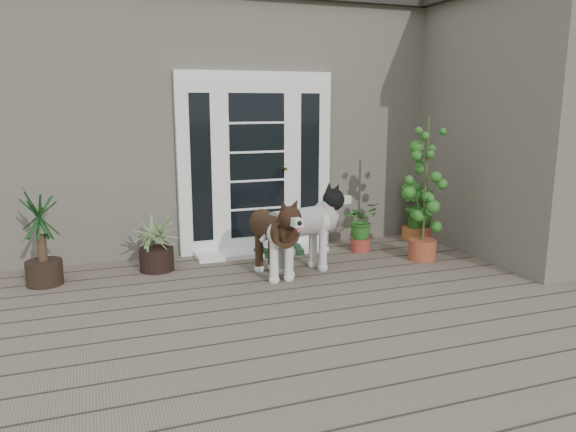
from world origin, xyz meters
name	(u,v)px	position (x,y,z in m)	size (l,w,h in m)	color
deck	(350,314)	(0.00, 0.40, 0.06)	(6.20, 4.60, 0.12)	#6B5B4C
house_main	(230,126)	(0.00, 4.65, 1.55)	(7.40, 4.00, 3.10)	#665E54
roof_main	(228,14)	(0.00, 4.65, 3.20)	(7.60, 4.20, 0.20)	#2D2826
house_wing	(531,133)	(2.90, 1.50, 1.55)	(1.60, 2.40, 3.10)	#665E54
door_unit	(256,163)	(-0.20, 2.60, 1.19)	(1.90, 0.14, 2.15)	white
door_step	(262,251)	(-0.20, 2.40, 0.14)	(1.60, 0.40, 0.05)	white
brindle_dog	(273,241)	(-0.35, 1.50, 0.50)	(0.39, 0.91, 0.76)	#3D2616
white_dog	(302,236)	(-0.02, 1.53, 0.52)	(0.41, 0.97, 0.80)	silver
spider_plant	(156,241)	(-1.48, 2.13, 0.45)	(0.62, 0.62, 0.66)	#8BAB69
yucca	(41,237)	(-2.59, 2.03, 0.61)	(0.67, 0.67, 0.97)	black
herb_a	(361,230)	(0.97, 2.09, 0.38)	(0.41, 0.41, 0.53)	#1C641F
herb_b	(413,218)	(1.90, 2.40, 0.40)	(0.37, 0.37, 0.56)	#214C15
herb_c	(423,217)	(2.07, 2.40, 0.40)	(0.36, 0.36, 0.57)	#1F641C
sapling	(425,188)	(1.46, 1.50, 0.96)	(0.50, 0.50, 1.69)	#1D4C15
clog_left	(266,252)	(-0.19, 2.25, 0.17)	(0.16, 0.34, 0.10)	#173A19
clog_right	(298,249)	(0.22, 2.27, 0.16)	(0.13, 0.28, 0.08)	#15351A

